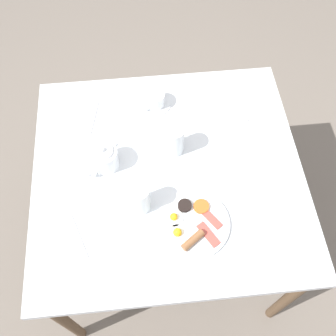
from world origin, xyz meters
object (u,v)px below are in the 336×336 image
(teapot_near, at_px, (104,158))
(napkin_folded, at_px, (228,119))
(breakfast_plate, at_px, (192,223))
(fork_spare, at_px, (93,119))
(teacup_with_saucer_left, at_px, (154,100))
(spoon_for_tea, at_px, (264,260))
(water_glass_short, at_px, (139,198))
(water_glass_tall, at_px, (174,140))
(fork_by_plate, at_px, (78,237))
(knife_by_plate, at_px, (226,161))

(teapot_near, bearing_deg, napkin_folded, -26.37)
(breakfast_plate, height_order, fork_spare, breakfast_plate)
(teacup_with_saucer_left, bearing_deg, spoon_for_tea, -65.94)
(teapot_near, relative_size, spoon_for_tea, 0.89)
(teacup_with_saucer_left, relative_size, water_glass_short, 1.04)
(napkin_folded, distance_m, spoon_for_tea, 0.61)
(water_glass_short, relative_size, fork_spare, 0.72)
(water_glass_tall, relative_size, fork_spare, 0.73)
(breakfast_plate, relative_size, teapot_near, 1.85)
(breakfast_plate, bearing_deg, water_glass_short, 152.91)
(napkin_folded, relative_size, fork_spare, 0.91)
(teacup_with_saucer_left, xyz_separation_m, water_glass_short, (-0.09, -0.47, 0.04))
(fork_by_plate, relative_size, fork_spare, 0.97)
(water_glass_tall, distance_m, napkin_folded, 0.29)
(water_glass_tall, relative_size, fork_by_plate, 0.75)
(water_glass_tall, distance_m, fork_spare, 0.38)
(teacup_with_saucer_left, bearing_deg, breakfast_plate, -81.11)
(breakfast_plate, xyz_separation_m, fork_spare, (-0.35, 0.51, -0.01))
(teacup_with_saucer_left, height_order, fork_spare, teacup_with_saucer_left)
(fork_spare, bearing_deg, fork_by_plate, -96.10)
(spoon_for_tea, bearing_deg, water_glass_short, 149.11)
(water_glass_short, bearing_deg, fork_by_plate, -156.70)
(fork_by_plate, bearing_deg, water_glass_tall, 41.44)
(teacup_with_saucer_left, distance_m, water_glass_short, 0.48)
(fork_by_plate, xyz_separation_m, knife_by_plate, (0.58, 0.26, 0.00))
(knife_by_plate, relative_size, fork_spare, 1.00)
(spoon_for_tea, bearing_deg, knife_by_plate, 98.60)
(water_glass_short, height_order, fork_spare, water_glass_short)
(teapot_near, xyz_separation_m, knife_by_plate, (0.48, -0.03, -0.05))
(spoon_for_tea, bearing_deg, teapot_near, 140.69)
(fork_by_plate, distance_m, fork_spare, 0.52)
(napkin_folded, xyz_separation_m, knife_by_plate, (-0.05, -0.20, -0.00))
(breakfast_plate, height_order, water_glass_tall, water_glass_tall)
(teacup_with_saucer_left, bearing_deg, water_glass_short, -100.86)
(napkin_folded, height_order, knife_by_plate, napkin_folded)
(spoon_for_tea, height_order, fork_spare, same)
(fork_spare, bearing_deg, breakfast_plate, -55.52)
(teapot_near, bearing_deg, fork_by_plate, -154.56)
(teapot_near, xyz_separation_m, teacup_with_saucer_left, (0.21, 0.28, -0.02))
(breakfast_plate, relative_size, knife_by_plate, 1.45)
(teapot_near, height_order, knife_by_plate, teapot_near)
(breakfast_plate, relative_size, fork_by_plate, 1.49)
(water_glass_short, bearing_deg, napkin_folded, 42.62)
(breakfast_plate, distance_m, spoon_for_tea, 0.28)
(water_glass_tall, distance_m, spoon_for_tea, 0.55)
(water_glass_tall, xyz_separation_m, napkin_folded, (0.25, 0.13, -0.06))
(water_glass_tall, xyz_separation_m, fork_spare, (-0.32, 0.19, -0.07))
(breakfast_plate, height_order, spoon_for_tea, breakfast_plate)
(breakfast_plate, relative_size, napkin_folded, 1.59)
(water_glass_tall, xyz_separation_m, spoon_for_tea, (0.26, -0.48, -0.07))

